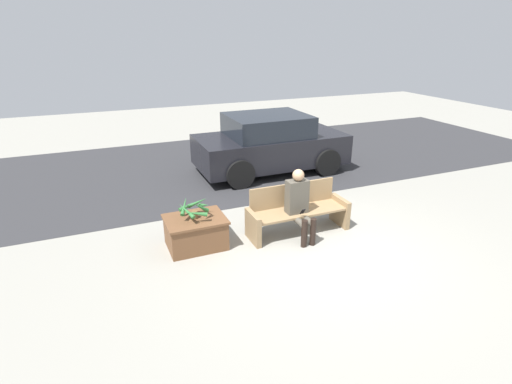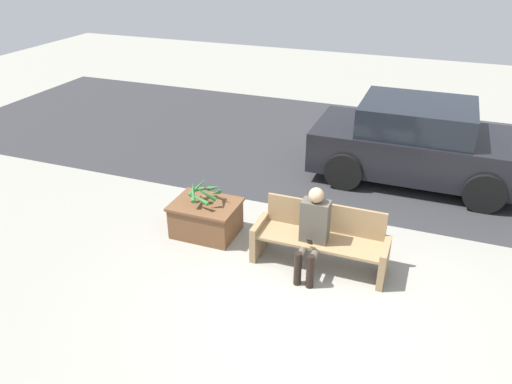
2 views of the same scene
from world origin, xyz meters
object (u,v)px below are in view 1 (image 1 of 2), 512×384
object	(u,v)px
person_seated	(299,202)
planter_box	(196,231)
potted_plant	(194,208)
parked_car	(270,144)
bench	(297,211)

from	to	relation	value
person_seated	planter_box	xyz separation A→B (m)	(-1.79, 0.36, -0.39)
potted_plant	parked_car	bearing A→B (deg)	48.23
bench	planter_box	bearing A→B (deg)	175.25
bench	planter_box	size ratio (longest dim) A/B	1.87
person_seated	potted_plant	bearing A→B (deg)	168.62
person_seated	potted_plant	xyz separation A→B (m)	(-1.79, 0.36, 0.05)
potted_plant	parked_car	xyz separation A→B (m)	(2.84, 3.18, 0.02)
bench	planter_box	distance (m)	1.87
bench	parked_car	distance (m)	3.49
bench	parked_car	bearing A→B (deg)	73.74
bench	person_seated	distance (m)	0.34
bench	parked_car	world-z (taller)	parked_car
person_seated	bench	bearing A→B (deg)	70.22
bench	potted_plant	distance (m)	1.90
planter_box	parked_car	distance (m)	4.29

